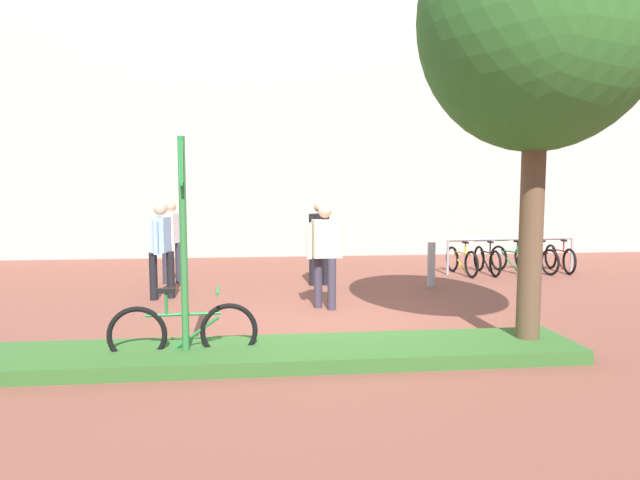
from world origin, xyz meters
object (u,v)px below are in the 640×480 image
(bike_rack_cluster, at_px, (512,258))
(person_casual_tan, at_px, (161,245))
(person_shirt_white, at_px, (325,249))
(tree_sidewalk, at_px, (539,19))
(parking_sign_post, at_px, (183,217))
(bollard_steel, at_px, (431,264))
(person_suited_dark, at_px, (319,237))
(person_shirt_blue, at_px, (172,236))
(bike_at_sign, at_px, (184,332))

(bike_rack_cluster, relative_size, person_casual_tan, 1.86)
(bike_rack_cluster, height_order, person_shirt_white, person_shirt_white)
(person_casual_tan, bearing_deg, tree_sidewalk, -36.31)
(person_casual_tan, bearing_deg, parking_sign_post, -76.22)
(tree_sidewalk, bearing_deg, bike_rack_cluster, 65.96)
(tree_sidewalk, distance_m, bollard_steel, 5.58)
(bollard_steel, distance_m, person_casual_tan, 5.26)
(parking_sign_post, distance_m, bike_rack_cluster, 9.03)
(tree_sidewalk, height_order, bollard_steel, tree_sidewalk)
(person_casual_tan, distance_m, person_suited_dark, 3.14)
(parking_sign_post, distance_m, person_shirt_white, 3.31)
(bike_rack_cluster, relative_size, person_suited_dark, 1.86)
(tree_sidewalk, bearing_deg, person_suited_dark, 113.27)
(tree_sidewalk, distance_m, person_suited_dark, 5.96)
(parking_sign_post, xyz_separation_m, person_shirt_white, (1.89, 2.64, -0.67))
(person_suited_dark, bearing_deg, person_shirt_blue, 169.50)
(person_casual_tan, relative_size, person_suited_dark, 1.00)
(bike_rack_cluster, height_order, bollard_steel, bollard_steel)
(person_suited_dark, bearing_deg, tree_sidewalk, -66.73)
(bike_at_sign, bearing_deg, tree_sidewalk, -0.22)
(tree_sidewalk, bearing_deg, person_shirt_blue, 133.65)
(bike_rack_cluster, xyz_separation_m, person_casual_tan, (-7.61, -2.19, 0.64))
(person_casual_tan, bearing_deg, person_shirt_blue, 92.88)
(bike_rack_cluster, bearing_deg, parking_sign_post, -138.48)
(person_suited_dark, bearing_deg, parking_sign_post, -112.82)
(person_shirt_blue, bearing_deg, person_casual_tan, -87.12)
(bollard_steel, bearing_deg, person_casual_tan, -172.42)
(parking_sign_post, relative_size, bollard_steel, 2.82)
(person_suited_dark, bearing_deg, bollard_steel, -10.14)
(person_shirt_white, bearing_deg, tree_sidewalk, -49.61)
(person_suited_dark, distance_m, person_shirt_blue, 3.08)
(tree_sidewalk, height_order, parking_sign_post, tree_sidewalk)
(bike_rack_cluster, distance_m, person_shirt_white, 5.85)
(bollard_steel, bearing_deg, bike_rack_cluster, 31.74)
(person_shirt_white, height_order, person_suited_dark, same)
(bike_at_sign, bearing_deg, person_casual_tan, 103.63)
(person_shirt_white, bearing_deg, person_casual_tan, 158.62)
(tree_sidewalk, bearing_deg, parking_sign_post, -179.08)
(bike_at_sign, distance_m, person_suited_dark, 5.21)
(tree_sidewalk, xyz_separation_m, bollard_steel, (0.19, 4.36, -3.48))
(bike_at_sign, xyz_separation_m, person_suited_dark, (2.06, 4.74, 0.63))
(tree_sidewalk, bearing_deg, person_shirt_white, 130.39)
(bollard_steel, xyz_separation_m, person_suited_dark, (-2.24, 0.40, 0.53))
(bike_rack_cluster, bearing_deg, person_suited_dark, -166.73)
(bike_rack_cluster, distance_m, person_shirt_blue, 7.73)
(person_suited_dark, bearing_deg, bike_at_sign, -113.49)
(tree_sidewalk, distance_m, bike_rack_cluster, 7.35)
(person_shirt_white, distance_m, person_shirt_blue, 3.99)
(bike_rack_cluster, relative_size, bollard_steel, 3.56)
(bike_rack_cluster, xyz_separation_m, bollard_steel, (-2.42, -1.50, 0.10))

